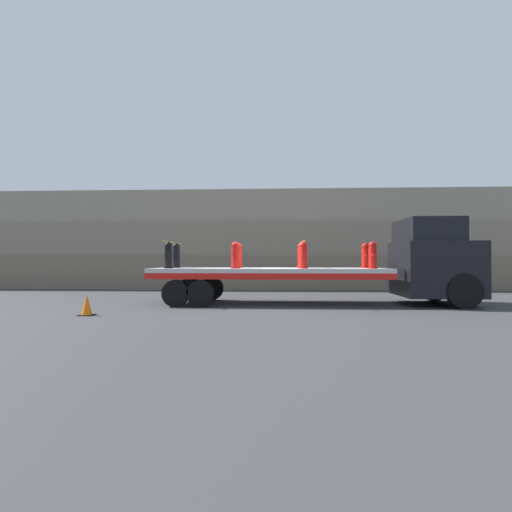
% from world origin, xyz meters
% --- Properties ---
extents(ground_plane, '(120.00, 120.00, 0.00)m').
position_xyz_m(ground_plane, '(0.00, 0.00, 0.00)').
color(ground_plane, '#38383A').
extents(rock_cliff, '(60.00, 3.30, 5.23)m').
position_xyz_m(rock_cliff, '(0.00, 7.92, 2.62)').
color(rock_cliff, '#706656').
rests_on(rock_cliff, ground_plane).
extents(truck_cab, '(2.48, 2.73, 2.93)m').
position_xyz_m(truck_cab, '(5.75, 0.00, 1.48)').
color(truck_cab, black).
rests_on(truck_cab, ground_plane).
extents(flatbed_trailer, '(8.12, 2.57, 1.25)m').
position_xyz_m(flatbed_trailer, '(-0.61, 0.00, 1.00)').
color(flatbed_trailer, '#B2B2B7').
rests_on(flatbed_trailer, ground_plane).
extents(fire_hydrant_black_near_0, '(0.33, 0.53, 0.91)m').
position_xyz_m(fire_hydrant_black_near_0, '(-3.46, -0.54, 1.69)').
color(fire_hydrant_black_near_0, black).
rests_on(fire_hydrant_black_near_0, flatbed_trailer).
extents(fire_hydrant_black_far_0, '(0.33, 0.53, 0.91)m').
position_xyz_m(fire_hydrant_black_far_0, '(-3.46, 0.54, 1.69)').
color(fire_hydrant_black_far_0, black).
rests_on(fire_hydrant_black_far_0, flatbed_trailer).
extents(fire_hydrant_red_near_1, '(0.33, 0.53, 0.91)m').
position_xyz_m(fire_hydrant_red_near_1, '(-1.15, -0.54, 1.69)').
color(fire_hydrant_red_near_1, red).
rests_on(fire_hydrant_red_near_1, flatbed_trailer).
extents(fire_hydrant_red_far_1, '(0.33, 0.53, 0.91)m').
position_xyz_m(fire_hydrant_red_far_1, '(-1.15, 0.54, 1.69)').
color(fire_hydrant_red_far_1, red).
rests_on(fire_hydrant_red_far_1, flatbed_trailer).
extents(fire_hydrant_red_near_2, '(0.33, 0.53, 0.91)m').
position_xyz_m(fire_hydrant_red_near_2, '(1.15, -0.54, 1.69)').
color(fire_hydrant_red_near_2, red).
rests_on(fire_hydrant_red_near_2, flatbed_trailer).
extents(fire_hydrant_red_far_2, '(0.33, 0.53, 0.91)m').
position_xyz_m(fire_hydrant_red_far_2, '(1.15, 0.54, 1.69)').
color(fire_hydrant_red_far_2, red).
rests_on(fire_hydrant_red_far_2, flatbed_trailer).
extents(fire_hydrant_red_near_3, '(0.33, 0.53, 0.91)m').
position_xyz_m(fire_hydrant_red_near_3, '(3.46, -0.54, 1.69)').
color(fire_hydrant_red_near_3, red).
rests_on(fire_hydrant_red_near_3, flatbed_trailer).
extents(fire_hydrant_red_far_3, '(0.33, 0.53, 0.91)m').
position_xyz_m(fire_hydrant_red_far_3, '(3.46, 0.54, 1.69)').
color(fire_hydrant_red_far_3, red).
rests_on(fire_hydrant_red_far_3, flatbed_trailer).
extents(cargo_strap_rear, '(0.05, 2.67, 0.01)m').
position_xyz_m(cargo_strap_rear, '(-3.46, 0.00, 2.16)').
color(cargo_strap_rear, yellow).
rests_on(cargo_strap_rear, fire_hydrant_black_near_0).
extents(cargo_strap_middle, '(0.05, 2.67, 0.01)m').
position_xyz_m(cargo_strap_middle, '(1.15, 0.00, 2.16)').
color(cargo_strap_middle, yellow).
rests_on(cargo_strap_middle, fire_hydrant_red_near_2).
extents(traffic_cone, '(0.38, 0.38, 0.58)m').
position_xyz_m(traffic_cone, '(-5.01, -3.23, 0.28)').
color(traffic_cone, black).
rests_on(traffic_cone, ground_plane).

